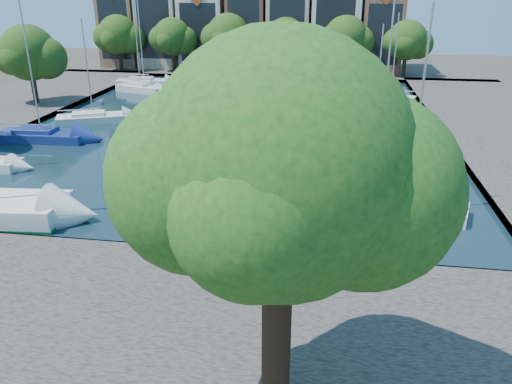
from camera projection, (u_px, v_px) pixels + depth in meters
ground at (141, 252)px, 23.89m from camera, size 160.00×160.00×0.00m
water_basin at (235, 124)px, 45.80m from camera, size 38.00×50.00×0.08m
near_quay at (68, 343)px, 17.40m from camera, size 50.00×14.00×0.50m
far_quay at (275, 69)px, 74.97m from camera, size 60.00×16.00×0.50m
plane_tree at (284, 175)px, 11.67m from camera, size 8.32×6.40×10.62m
townhouse_west_end at (125, 18)px, 75.44m from camera, size 5.44×9.18×14.93m
townhouse_west_mid at (163, 12)px, 74.27m from camera, size 5.94×9.18×16.79m
townhouse_west_inner at (205, 19)px, 73.71m from camera, size 6.43×9.18×15.15m
townhouse_center at (249, 12)px, 72.41m from camera, size 5.44×9.18×16.93m
townhouse_east_inner at (290, 17)px, 71.82m from camera, size 5.94×9.18×15.79m
townhouse_east_mid at (336, 14)px, 70.78m from camera, size 6.43×9.18×16.65m
townhouse_east_end at (382, 22)px, 70.25m from camera, size 5.44×9.18×14.43m
far_tree_far_west at (119, 36)px, 71.09m from camera, size 7.28×5.60×7.68m
far_tree_west at (173, 38)px, 70.03m from camera, size 6.76×5.20×7.36m
far_tree_mid_west at (229, 37)px, 68.83m from camera, size 7.80×6.00×8.00m
far_tree_mid_east at (286, 39)px, 67.78m from camera, size 7.02×5.40×7.52m
far_tree_east at (346, 39)px, 66.63m from camera, size 7.54×5.80×7.84m
far_tree_far_east at (408, 41)px, 65.58m from camera, size 6.76×5.20×7.36m
side_tree_left_far at (30, 55)px, 50.46m from camera, size 7.28×5.60×7.88m
giraffe_statue at (247, 210)px, 20.43m from camera, size 3.94×1.44×5.70m
sailboat_left_b at (41, 134)px, 40.73m from camera, size 7.49×2.92×12.13m
sailboat_left_c at (93, 117)px, 46.25m from camera, size 6.90×4.65×9.19m
sailboat_left_d at (141, 87)px, 59.30m from camera, size 6.40×3.92×11.71m
sailboat_left_e at (144, 81)px, 63.13m from camera, size 7.13×3.37×10.27m
sailboat_right_a at (408, 203)px, 27.76m from camera, size 6.62×3.84×11.01m
sailboat_right_b at (378, 165)px, 33.64m from camera, size 6.49×4.35×11.52m
sailboat_right_c at (375, 119)px, 45.57m from camera, size 6.33×2.49×8.75m
sailboat_right_d at (391, 97)px, 54.44m from camera, size 5.46×3.38×9.20m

